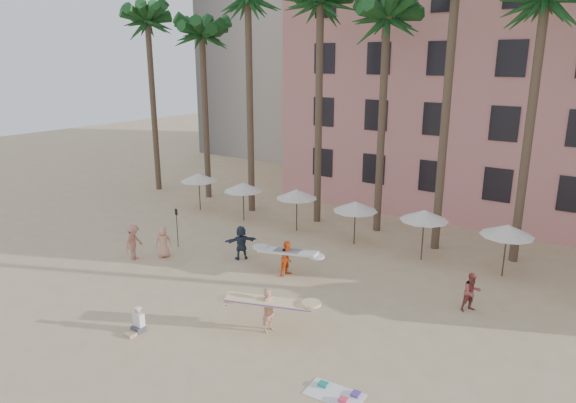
{
  "coord_description": "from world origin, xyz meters",
  "views": [
    {
      "loc": [
        11.49,
        -12.27,
        10.2
      ],
      "look_at": [
        -1.09,
        6.0,
        4.0
      ],
      "focal_mm": 32.0,
      "sensor_mm": 36.0,
      "label": 1
    }
  ],
  "objects": [
    {
      "name": "beachgoers",
      "position": [
        -4.86,
        5.92,
        0.9
      ],
      "size": [
        17.17,
        5.4,
        1.89
      ],
      "color": "tan",
      "rests_on": "ground"
    },
    {
      "name": "beach_towel",
      "position": [
        4.86,
        0.04,
        0.03
      ],
      "size": [
        1.86,
        1.11,
        0.14
      ],
      "color": "white",
      "rests_on": "ground"
    },
    {
      "name": "carrier_white",
      "position": [
        -1.68,
        6.83,
        0.93
      ],
      "size": [
        3.09,
        1.25,
        1.72
      ],
      "color": "#FB5B1A",
      "rests_on": "ground"
    },
    {
      "name": "umbrella_row",
      "position": [
        -3.0,
        12.5,
        2.33
      ],
      "size": [
        22.5,
        2.7,
        2.73
      ],
      "color": "#332B23",
      "rests_on": "ground"
    },
    {
      "name": "paddle",
      "position": [
        -8.92,
        6.49,
        1.41
      ],
      "size": [
        0.18,
        0.04,
        2.23
      ],
      "color": "black",
      "rests_on": "ground"
    },
    {
      "name": "carrier_yellow",
      "position": [
        0.76,
        2.0,
        1.01
      ],
      "size": [
        3.24,
        2.23,
        1.78
      ],
      "color": "tan",
      "rests_on": "ground"
    },
    {
      "name": "palm_row",
      "position": [
        0.51,
        15.0,
        12.97
      ],
      "size": [
        44.4,
        5.4,
        16.3
      ],
      "color": "brown",
      "rests_on": "ground"
    },
    {
      "name": "pink_hotel",
      "position": [
        7.0,
        26.0,
        8.0
      ],
      "size": [
        35.0,
        14.0,
        16.0
      ],
      "primitive_type": "cube",
      "color": "#D88484",
      "rests_on": "ground"
    },
    {
      "name": "ground",
      "position": [
        0.0,
        0.0,
        0.0
      ],
      "size": [
        120.0,
        120.0,
        0.0
      ],
      "primitive_type": "plane",
      "color": "#D1B789",
      "rests_on": "ground"
    },
    {
      "name": "seated_man",
      "position": [
        -3.36,
        -0.95,
        0.35
      ],
      "size": [
        0.44,
        0.77,
        1.0
      ],
      "color": "#3F3F4C",
      "rests_on": "ground"
    }
  ]
}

